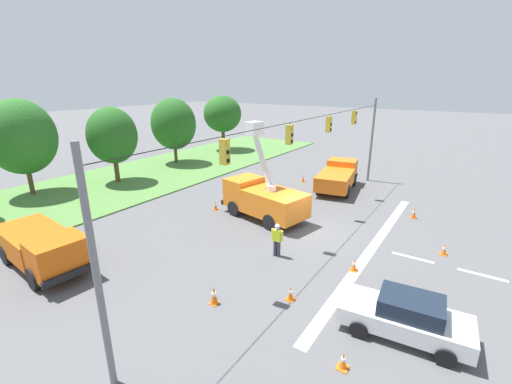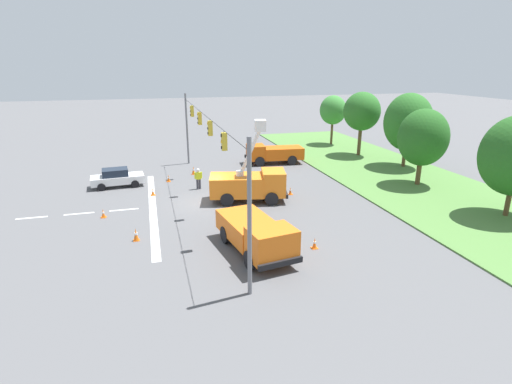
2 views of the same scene
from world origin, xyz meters
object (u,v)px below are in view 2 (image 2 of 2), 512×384
at_px(tree_far_west, 333,110).
at_px(traffic_cone_far_left, 153,192).
at_px(traffic_cone_foreground_left, 134,175).
at_px(sedan_white, 117,178).
at_px(utility_truck_support_near, 273,153).
at_px(road_worker, 198,177).
at_px(traffic_cone_lane_edge_b, 103,213).
at_px(utility_truck_support_far, 256,234).
at_px(traffic_cone_mid_right, 193,170).
at_px(traffic_cone_mid_left, 315,243).
at_px(traffic_cone_near_bucket, 168,178).
at_px(tree_west, 362,112).
at_px(tree_centre, 408,122).
at_px(traffic_cone_foreground_right, 136,235).
at_px(tree_east, 423,138).
at_px(traffic_cone_lane_edge_a, 290,191).
at_px(utility_truck_bucket_lift, 249,183).

relative_size(tree_far_west, traffic_cone_far_left, 9.75).
bearing_deg(traffic_cone_foreground_left, sedan_white, -26.10).
distance_m(utility_truck_support_near, sedan_white, 16.00).
relative_size(road_worker, traffic_cone_lane_edge_b, 2.86).
bearing_deg(utility_truck_support_far, tree_far_west, 147.41).
height_order(traffic_cone_mid_right, traffic_cone_far_left, traffic_cone_mid_right).
distance_m(traffic_cone_mid_left, traffic_cone_near_bucket, 17.49).
xyz_separation_m(tree_west, traffic_cone_near_bucket, (5.10, -21.59, -4.68)).
xyz_separation_m(utility_truck_support_far, traffic_cone_far_left, (-11.89, -5.30, -0.81)).
bearing_deg(tree_centre, utility_truck_support_near, -112.61).
height_order(traffic_cone_foreground_right, traffic_cone_lane_edge_b, traffic_cone_foreground_right).
bearing_deg(traffic_cone_far_left, tree_west, 110.82).
relative_size(traffic_cone_near_bucket, traffic_cone_lane_edge_b, 1.02).
relative_size(tree_east, traffic_cone_foreground_left, 11.01).
bearing_deg(traffic_cone_mid_left, utility_truck_support_far, -97.00).
height_order(tree_east, traffic_cone_lane_edge_a, tree_east).
relative_size(utility_truck_support_near, traffic_cone_far_left, 9.58).
bearing_deg(road_worker, traffic_cone_foreground_left, -133.89).
xyz_separation_m(utility_truck_bucket_lift, traffic_cone_mid_right, (-8.82, -3.24, -1.02)).
relative_size(utility_truck_support_near, road_worker, 3.47).
bearing_deg(traffic_cone_mid_right, tree_west, 99.47).
relative_size(tree_east, traffic_cone_far_left, 10.17).
bearing_deg(tree_centre, sedan_white, -91.18).
bearing_deg(utility_truck_support_near, traffic_cone_lane_edge_b, -53.21).
height_order(traffic_cone_foreground_right, traffic_cone_near_bucket, traffic_cone_foreground_right).
xyz_separation_m(utility_truck_support_far, sedan_white, (-15.18, -8.14, -0.33)).
distance_m(tree_centre, traffic_cone_mid_right, 21.44).
height_order(tree_west, tree_east, tree_west).
bearing_deg(traffic_cone_foreground_left, utility_truck_support_far, 21.13).
bearing_deg(traffic_cone_lane_edge_a, tree_east, 87.79).
distance_m(utility_truck_bucket_lift, utility_truck_support_far, 8.83).
bearing_deg(sedan_white, utility_truck_support_near, 106.39).
height_order(tree_east, traffic_cone_near_bucket, tree_east).
height_order(tree_far_west, traffic_cone_lane_edge_b, tree_far_west).
bearing_deg(tree_west, traffic_cone_foreground_left, -83.33).
bearing_deg(traffic_cone_lane_edge_a, traffic_cone_lane_edge_b, -84.21).
relative_size(traffic_cone_foreground_left, traffic_cone_near_bucket, 0.94).
relative_size(utility_truck_bucket_lift, traffic_cone_near_bucket, 9.79).
xyz_separation_m(tree_far_west, traffic_cone_lane_edge_a, (18.26, -12.23, -4.13)).
bearing_deg(sedan_white, traffic_cone_foreground_right, 8.05).
bearing_deg(utility_truck_support_near, traffic_cone_lane_edge_a, -10.13).
height_order(road_worker, traffic_cone_foreground_right, road_worker).
xyz_separation_m(tree_east, utility_truck_support_far, (8.80, -16.81, -3.02)).
xyz_separation_m(tree_far_west, utility_truck_bucket_lift, (18.86, -15.76, -3.02)).
relative_size(road_worker, traffic_cone_foreground_left, 2.99).
distance_m(road_worker, traffic_cone_far_left, 3.89).
bearing_deg(sedan_white, traffic_cone_foreground_left, 153.90).
distance_m(utility_truck_support_far, sedan_white, 17.23).
relative_size(utility_truck_support_far, traffic_cone_near_bucket, 10.31).
relative_size(tree_centre, traffic_cone_foreground_right, 9.70).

